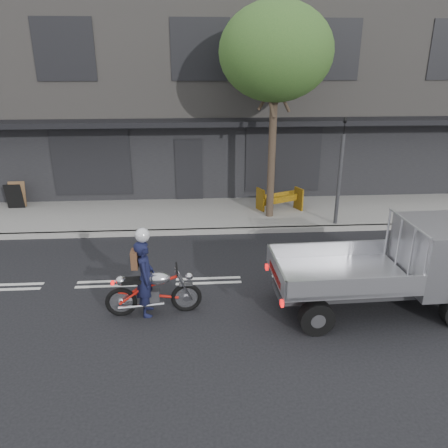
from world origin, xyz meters
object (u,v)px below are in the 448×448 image
motorcycle (154,291)px  rider (145,278)px  traffic_light_pole (339,178)px  construction_barrier (281,200)px  flatbed_ute (423,259)px  sandwich_board (14,196)px  street_tree (276,53)px

motorcycle → rider: rider is taller
traffic_light_pole → motorcycle: 7.25m
rider → construction_barrier: size_ratio=1.16×
traffic_light_pole → rider: size_ratio=2.09×
rider → flatbed_ute: size_ratio=0.38×
traffic_light_pole → sandwich_board: 11.08m
traffic_light_pole → flatbed_ute: 4.86m
rider → sandwich_board: bearing=33.4°
flatbed_ute → rider: bearing=177.3°
rider → construction_barrier: rider is taller
traffic_light_pole → rider: (-5.55, -4.71, -0.81)m
traffic_light_pole → construction_barrier: bearing=141.4°
construction_barrier → rider: bearing=-123.9°
rider → construction_barrier: 7.17m
motorcycle → sandwich_board: size_ratio=2.26×
sandwich_board → motorcycle: bearing=-53.3°
street_tree → motorcycle: street_tree is taller
traffic_light_pole → rider: traffic_light_pole is taller
street_tree → flatbed_ute: bearing=-67.8°
street_tree → sandwich_board: size_ratio=7.47×
rider → construction_barrier: (3.99, 5.95, -0.28)m
traffic_light_pole → construction_barrier: (-1.56, 1.24, -1.10)m
rider → flatbed_ute: (5.87, -0.11, 0.32)m
motorcycle → sandwich_board: 8.76m
motorcycle → construction_barrier: motorcycle is taller
motorcycle → street_tree: bearing=54.6°
sandwich_board → flatbed_ute: bearing=-33.6°
flatbed_ute → construction_barrier: flatbed_ute is taller
motorcycle → flatbed_ute: size_ratio=0.46×
rider → flatbed_ute: bearing=-95.1°
street_tree → traffic_light_pole: 4.23m
rider → sandwich_board: size_ratio=1.85×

